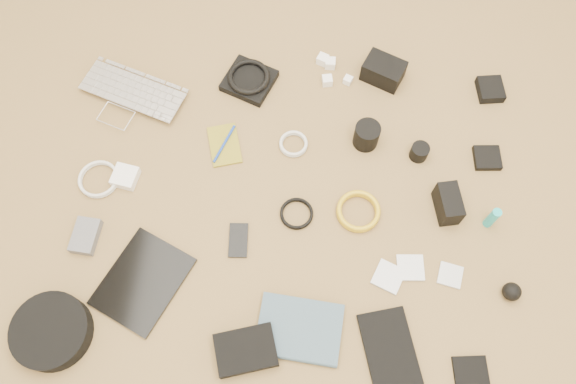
# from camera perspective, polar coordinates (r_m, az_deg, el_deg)

# --- Properties ---
(laptop) EXTENTS (0.40, 0.33, 0.03)m
(laptop) POSITION_cam_1_polar(r_m,az_deg,el_deg) (1.91, -16.09, 8.71)
(laptop) COLOR silver
(laptop) RESTS_ON ground
(headphone_pouch) EXTENTS (0.19, 0.19, 0.03)m
(headphone_pouch) POSITION_cam_1_polar(r_m,az_deg,el_deg) (1.89, -3.96, 11.22)
(headphone_pouch) COLOR black
(headphone_pouch) RESTS_ON ground
(headphones) EXTENTS (0.14, 0.14, 0.02)m
(headphones) POSITION_cam_1_polar(r_m,az_deg,el_deg) (1.87, -4.01, 11.60)
(headphones) COLOR black
(headphones) RESTS_ON headphone_pouch
(charger_a) EXTENTS (0.03, 0.03, 0.03)m
(charger_a) POSITION_cam_1_polar(r_m,az_deg,el_deg) (1.93, 4.31, 12.91)
(charger_a) COLOR white
(charger_a) RESTS_ON ground
(charger_b) EXTENTS (0.04, 0.04, 0.03)m
(charger_b) POSITION_cam_1_polar(r_m,az_deg,el_deg) (1.94, 3.53, 13.29)
(charger_b) COLOR white
(charger_b) RESTS_ON ground
(charger_c) EXTENTS (0.03, 0.03, 0.02)m
(charger_c) POSITION_cam_1_polar(r_m,az_deg,el_deg) (1.90, 6.10, 11.23)
(charger_c) COLOR white
(charger_c) RESTS_ON ground
(charger_d) EXTENTS (0.04, 0.04, 0.03)m
(charger_d) POSITION_cam_1_polar(r_m,az_deg,el_deg) (1.89, 4.00, 11.23)
(charger_d) COLOR white
(charger_d) RESTS_ON ground
(dslr_camera) EXTENTS (0.15, 0.13, 0.07)m
(dslr_camera) POSITION_cam_1_polar(r_m,az_deg,el_deg) (1.91, 9.67, 12.03)
(dslr_camera) COLOR black
(dslr_camera) RESTS_ON ground
(lens_pouch) EXTENTS (0.09, 0.10, 0.03)m
(lens_pouch) POSITION_cam_1_polar(r_m,az_deg,el_deg) (1.98, 19.86, 9.78)
(lens_pouch) COLOR black
(lens_pouch) RESTS_ON ground
(notebook_olive) EXTENTS (0.13, 0.16, 0.01)m
(notebook_olive) POSITION_cam_1_polar(r_m,az_deg,el_deg) (1.78, -6.47, 4.77)
(notebook_olive) COLOR olive
(notebook_olive) RESTS_ON ground
(pen_blue) EXTENTS (0.05, 0.14, 0.01)m
(pen_blue) POSITION_cam_1_polar(r_m,az_deg,el_deg) (1.78, -6.49, 4.90)
(pen_blue) COLOR #1539AE
(pen_blue) RESTS_ON notebook_olive
(cable_white_a) EXTENTS (0.11, 0.11, 0.01)m
(cable_white_a) POSITION_cam_1_polar(r_m,az_deg,el_deg) (1.77, 0.56, 4.83)
(cable_white_a) COLOR silver
(cable_white_a) RESTS_ON ground
(lens_a) EXTENTS (0.08, 0.08, 0.08)m
(lens_a) POSITION_cam_1_polar(r_m,az_deg,el_deg) (1.76, 7.98, 5.73)
(lens_a) COLOR black
(lens_a) RESTS_ON ground
(lens_b) EXTENTS (0.06, 0.06, 0.05)m
(lens_b) POSITION_cam_1_polar(r_m,az_deg,el_deg) (1.78, 13.20, 3.99)
(lens_b) COLOR black
(lens_b) RESTS_ON ground
(card_reader) EXTENTS (0.09, 0.09, 0.02)m
(card_reader) POSITION_cam_1_polar(r_m,az_deg,el_deg) (1.85, 19.58, 3.28)
(card_reader) COLOR black
(card_reader) RESTS_ON ground
(power_brick) EXTENTS (0.08, 0.08, 0.03)m
(power_brick) POSITION_cam_1_polar(r_m,az_deg,el_deg) (1.78, -16.20, 1.50)
(power_brick) COLOR white
(power_brick) RESTS_ON ground
(cable_white_b) EXTENTS (0.14, 0.14, 0.01)m
(cable_white_b) POSITION_cam_1_polar(r_m,az_deg,el_deg) (1.81, -18.63, 1.17)
(cable_white_b) COLOR silver
(cable_white_b) RESTS_ON ground
(cable_black) EXTENTS (0.12, 0.12, 0.01)m
(cable_black) POSITION_cam_1_polar(r_m,az_deg,el_deg) (1.67, 0.88, -2.27)
(cable_black) COLOR black
(cable_black) RESTS_ON ground
(cable_yellow) EXTENTS (0.15, 0.15, 0.01)m
(cable_yellow) POSITION_cam_1_polar(r_m,az_deg,el_deg) (1.69, 7.13, -2.04)
(cable_yellow) COLOR gold
(cable_yellow) RESTS_ON ground
(flash) EXTENTS (0.08, 0.12, 0.08)m
(flash) POSITION_cam_1_polar(r_m,az_deg,el_deg) (1.71, 15.96, -1.15)
(flash) COLOR black
(flash) RESTS_ON ground
(lens_cleaner) EXTENTS (0.03, 0.03, 0.09)m
(lens_cleaner) POSITION_cam_1_polar(r_m,az_deg,el_deg) (1.73, 20.03, -2.49)
(lens_cleaner) COLOR #1BB1B5
(lens_cleaner) RESTS_ON ground
(battery_charger) EXTENTS (0.08, 0.11, 0.03)m
(battery_charger) POSITION_cam_1_polar(r_m,az_deg,el_deg) (1.74, -19.88, -4.22)
(battery_charger) COLOR #5B5C61
(battery_charger) RESTS_ON ground
(tablet) EXTENTS (0.29, 0.32, 0.01)m
(tablet) POSITION_cam_1_polar(r_m,az_deg,el_deg) (1.66, -14.53, -8.78)
(tablet) COLOR black
(tablet) RESTS_ON ground
(phone) EXTENTS (0.06, 0.11, 0.01)m
(phone) POSITION_cam_1_polar(r_m,az_deg,el_deg) (1.65, -5.07, -4.91)
(phone) COLOR black
(phone) RESTS_ON ground
(filter_case_left) EXTENTS (0.10, 0.10, 0.01)m
(filter_case_left) POSITION_cam_1_polar(r_m,az_deg,el_deg) (1.64, 10.16, -8.48)
(filter_case_left) COLOR silver
(filter_case_left) RESTS_ON ground
(filter_case_mid) EXTENTS (0.08, 0.08, 0.01)m
(filter_case_mid) POSITION_cam_1_polar(r_m,az_deg,el_deg) (1.66, 12.32, -7.53)
(filter_case_mid) COLOR silver
(filter_case_mid) RESTS_ON ground
(filter_case_right) EXTENTS (0.08, 0.08, 0.01)m
(filter_case_right) POSITION_cam_1_polar(r_m,az_deg,el_deg) (1.68, 16.15, -8.12)
(filter_case_right) COLOR silver
(filter_case_right) RESTS_ON ground
(air_blower) EXTENTS (0.06, 0.06, 0.05)m
(air_blower) POSITION_cam_1_polar(r_m,az_deg,el_deg) (1.70, 21.77, -9.39)
(air_blower) COLOR black
(air_blower) RESTS_ON ground
(headphone_case) EXTENTS (0.27, 0.27, 0.06)m
(headphone_case) POSITION_cam_1_polar(r_m,az_deg,el_deg) (1.68, -22.88, -12.91)
(headphone_case) COLOR black
(headphone_case) RESTS_ON ground
(drive_case) EXTENTS (0.19, 0.16, 0.04)m
(drive_case) POSITION_cam_1_polar(r_m,az_deg,el_deg) (1.56, -4.30, -15.75)
(drive_case) COLOR black
(drive_case) RESTS_ON ground
(paperback) EXTENTS (0.24, 0.19, 0.02)m
(paperback) POSITION_cam_1_polar(r_m,az_deg,el_deg) (1.57, 0.67, -16.81)
(paperback) COLOR #3E586A
(paperback) RESTS_ON ground
(notebook_black_a) EXTENTS (0.19, 0.24, 0.02)m
(notebook_black_a) POSITION_cam_1_polar(r_m,az_deg,el_deg) (1.60, 10.26, -15.47)
(notebook_black_a) COLOR black
(notebook_black_a) RESTS_ON ground
(notebook_black_b) EXTENTS (0.11, 0.15, 0.01)m
(notebook_black_b) POSITION_cam_1_polar(r_m,az_deg,el_deg) (1.64, 18.23, -17.96)
(notebook_black_b) COLOR black
(notebook_black_b) RESTS_ON ground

